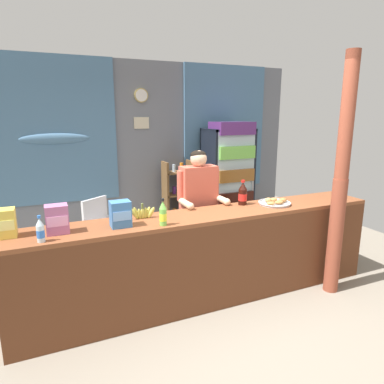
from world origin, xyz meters
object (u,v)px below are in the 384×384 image
at_px(soda_bottle_cola, 243,194).
at_px(soda_bottle_lime_soda, 163,214).
at_px(drink_fridge, 229,173).
at_px(pastry_tray, 275,202).
at_px(snack_box_wafer, 57,219).
at_px(shopkeeper, 199,200).
at_px(soda_bottle_water, 40,231).
at_px(bottle_shelf_rack, 178,196).
at_px(snack_box_instant_noodle, 4,223).
at_px(plastic_lawn_chair, 102,226).
at_px(stall_counter, 213,251).
at_px(timber_post, 340,184).
at_px(banana_bunch, 142,213).

bearing_deg(soda_bottle_cola, soda_bottle_lime_soda, -162.61).
bearing_deg(drink_fridge, pastry_tray, -104.04).
bearing_deg(snack_box_wafer, soda_bottle_lime_soda, -10.53).
xyz_separation_m(shopkeeper, soda_bottle_water, (-1.70, -0.65, 0.07)).
bearing_deg(bottle_shelf_rack, snack_box_wafer, -132.72).
bearing_deg(soda_bottle_lime_soda, drink_fridge, 47.65).
bearing_deg(soda_bottle_cola, snack_box_instant_noodle, -177.72).
xyz_separation_m(plastic_lawn_chair, soda_bottle_water, (-0.73, -1.67, 0.57)).
xyz_separation_m(stall_counter, snack_box_wafer, (-1.46, 0.11, 0.50)).
bearing_deg(drink_fridge, soda_bottle_lime_soda, -132.35).
height_order(shopkeeper, snack_box_instant_noodle, shopkeeper).
bearing_deg(pastry_tray, shopkeeper, 148.45).
relative_size(soda_bottle_cola, snack_box_instant_noodle, 1.18).
xyz_separation_m(timber_post, soda_bottle_lime_soda, (-1.93, 0.23, -0.17)).
bearing_deg(shopkeeper, banana_bunch, -154.92).
xyz_separation_m(plastic_lawn_chair, snack_box_wafer, (-0.60, -1.51, 0.60)).
relative_size(shopkeeper, snack_box_wafer, 6.29).
height_order(soda_bottle_cola, snack_box_wafer, soda_bottle_cola).
bearing_deg(soda_bottle_lime_soda, pastry_tray, 7.75).
xyz_separation_m(plastic_lawn_chair, soda_bottle_cola, (1.37, -1.34, 0.60)).
bearing_deg(pastry_tray, snack_box_wafer, -179.40).
bearing_deg(soda_bottle_lime_soda, shopkeeper, 44.25).
xyz_separation_m(stall_counter, soda_bottle_lime_soda, (-0.56, -0.06, 0.48)).
distance_m(bottle_shelf_rack, soda_bottle_lime_soda, 2.54).
height_order(shopkeeper, snack_box_wafer, shopkeeper).
distance_m(stall_counter, pastry_tray, 0.94).
bearing_deg(soda_bottle_lime_soda, plastic_lawn_chair, 100.25).
height_order(stall_counter, drink_fridge, drink_fridge).
bearing_deg(timber_post, drink_fridge, 91.45).
bearing_deg(plastic_lawn_chair, soda_bottle_cola, -44.42).
relative_size(soda_bottle_lime_soda, pastry_tray, 0.70).
bearing_deg(banana_bunch, timber_post, -14.04).
xyz_separation_m(drink_fridge, plastic_lawn_chair, (-2.17, -0.38, -0.52)).
bearing_deg(soda_bottle_cola, shopkeeper, 142.05).
bearing_deg(shopkeeper, bottle_shelf_rack, 76.84).
relative_size(soda_bottle_cola, pastry_tray, 0.78).
relative_size(plastic_lawn_chair, shopkeeper, 0.55).
bearing_deg(soda_bottle_water, bottle_shelf_rack, 47.53).
distance_m(bottle_shelf_rack, soda_bottle_cola, 1.99).
height_order(plastic_lawn_chair, banana_bunch, banana_bunch).
bearing_deg(soda_bottle_lime_soda, snack_box_wafer, 169.47).
bearing_deg(banana_bunch, snack_box_instant_noodle, -177.99).
bearing_deg(snack_box_wafer, banana_bunch, 8.29).
relative_size(bottle_shelf_rack, snack_box_wafer, 4.91).
distance_m(plastic_lawn_chair, shopkeeper, 1.50).
bearing_deg(soda_bottle_cola, stall_counter, -151.72).
distance_m(bottle_shelf_rack, soda_bottle_water, 3.11).
bearing_deg(timber_post, plastic_lawn_chair, 139.52).
bearing_deg(timber_post, soda_bottle_lime_soda, 173.19).
xyz_separation_m(drink_fridge, soda_bottle_lime_soda, (-1.87, -2.05, 0.07)).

